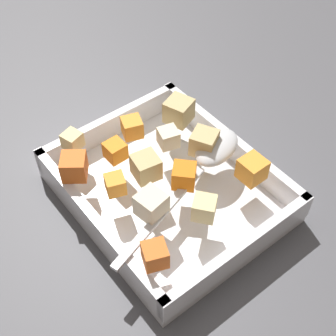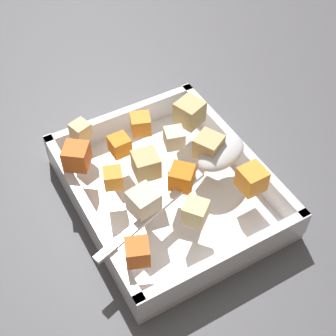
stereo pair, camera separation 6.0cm
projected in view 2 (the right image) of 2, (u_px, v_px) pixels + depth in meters
name	position (u px, v px, depth m)	size (l,w,h in m)	color
ground_plane	(171.00, 196.00, 0.65)	(4.00, 4.00, 0.00)	#4C4C51
baking_dish	(168.00, 191.00, 0.64)	(0.28, 0.23, 0.05)	silver
carrot_chunk_corner_se	(185.00, 176.00, 0.59)	(0.03, 0.03, 0.03)	orange
carrot_chunk_rim_edge	(142.00, 124.00, 0.65)	(0.03, 0.03, 0.03)	orange
carrot_chunk_near_spoon	(137.00, 252.00, 0.52)	(0.03, 0.03, 0.03)	orange
carrot_chunk_center	(120.00, 145.00, 0.63)	(0.02, 0.02, 0.02)	orange
carrot_chunk_mid_right	(113.00, 178.00, 0.59)	(0.02, 0.02, 0.02)	orange
carrot_chunk_corner_ne	(252.00, 179.00, 0.58)	(0.03, 0.03, 0.03)	orange
carrot_chunk_near_left	(77.00, 156.00, 0.61)	(0.03, 0.03, 0.03)	orange
potato_chunk_mid_left	(190.00, 112.00, 0.66)	(0.03, 0.03, 0.03)	tan
potato_chunk_under_handle	(209.00, 148.00, 0.62)	(0.03, 0.03, 0.03)	tan
potato_chunk_heap_side	(196.00, 212.00, 0.55)	(0.03, 0.03, 0.03)	#E0CC89
potato_chunk_corner_nw	(81.00, 130.00, 0.65)	(0.02, 0.02, 0.02)	#E0CC89
potato_chunk_front_center	(146.00, 164.00, 0.60)	(0.03, 0.03, 0.03)	tan
parsnip_chunk_near_right	(144.00, 202.00, 0.56)	(0.03, 0.03, 0.03)	beige
parsnip_chunk_corner_sw	(174.00, 138.00, 0.63)	(0.02, 0.02, 0.02)	beige
serving_spoon	(214.00, 159.00, 0.61)	(0.10, 0.25, 0.02)	silver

